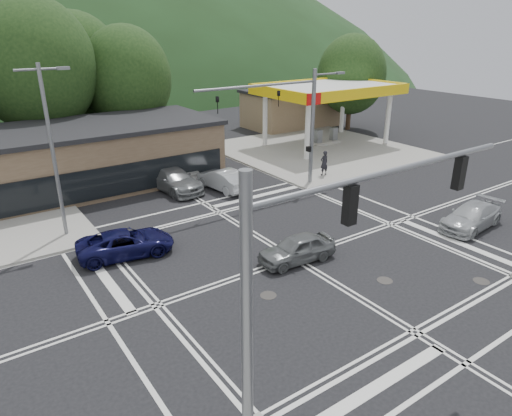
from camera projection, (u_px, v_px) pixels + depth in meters
ground at (294, 258)px, 22.39m from camera, size 120.00×120.00×0.00m
sidewalk_ne at (317, 150)px, 41.75m from camera, size 16.00×16.00×0.15m
gas_station_canopy at (329, 91)px, 41.72m from camera, size 12.32×8.34×5.75m
convenience_store at (291, 109)px, 51.35m from camera, size 10.00×6.00×3.80m
commercial_row at (40, 165)px, 30.36m from camera, size 24.00×8.00×4.00m
hill_north at (8, 83)px, 91.00m from camera, size 252.00×126.00×140.00m
tree_n_b at (35, 66)px, 34.61m from camera, size 9.00×9.00×12.98m
tree_n_c at (126, 78)px, 38.81m from camera, size 7.60×7.60×10.87m
tree_n_e at (76, 69)px, 40.02m from camera, size 8.40×8.40×11.98m
tree_ne at (352, 75)px, 48.20m from camera, size 7.20×7.20×9.99m
streetlight_nw at (53, 145)px, 22.90m from camera, size 2.50×0.25×9.00m
signal_mast_ne at (299, 115)px, 30.44m from camera, size 11.65×0.30×8.00m
signal_mast_sw at (310, 273)px, 10.85m from camera, size 9.14×0.28×8.00m
car_blue_west at (126, 243)px, 22.46m from camera, size 4.98×2.93×1.30m
car_grey_center at (297, 248)px, 21.88m from camera, size 4.01×1.87×1.33m
car_silver_east at (472, 216)px, 25.56m from camera, size 4.82×2.35×1.35m
car_queue_a at (222, 179)px, 31.61m from camera, size 2.12×4.56×1.45m
car_queue_b at (179, 169)px, 33.81m from camera, size 1.81×4.28×1.44m
car_northbound at (173, 179)px, 31.41m from camera, size 2.86×5.64×1.57m
pedestrian at (324, 163)px, 34.08m from camera, size 0.70×0.48×1.87m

